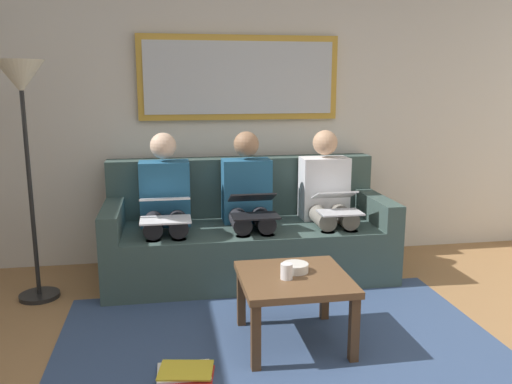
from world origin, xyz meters
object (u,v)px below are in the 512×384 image
at_px(coffee_table, 294,285).
at_px(laptop_white, 165,208).
at_px(bowl, 295,268).
at_px(person_right, 165,204).
at_px(framed_mirror, 240,78).
at_px(couch, 247,235).
at_px(laptop_silver, 337,202).
at_px(person_middle, 248,201).
at_px(standing_lamp, 23,104).
at_px(cup, 287,271).
at_px(person_left, 327,198).
at_px(laptop_black, 253,205).
at_px(magazine_stack, 185,372).

xyz_separation_m(coffee_table, laptop_white, (0.73, -0.91, 0.28)).
bearing_deg(bowl, person_right, -55.46).
bearing_deg(person_right, framed_mirror, -144.48).
bearing_deg(couch, person_right, 6.13).
bearing_deg(person_right, laptop_silver, 169.42).
distance_m(person_middle, laptop_white, 0.69).
xyz_separation_m(framed_mirror, laptop_white, (0.64, 0.70, -0.92)).
xyz_separation_m(couch, standing_lamp, (1.55, 0.27, 1.06)).
distance_m(cup, person_left, 1.35).
bearing_deg(laptop_black, couch, -90.00).
relative_size(person_left, person_right, 1.00).
distance_m(couch, person_left, 0.71).
bearing_deg(bowl, laptop_silver, -122.09).
bearing_deg(cup, laptop_black, -88.12).
bearing_deg(person_left, person_middle, 0.00).
bearing_deg(bowl, coffee_table, 71.54).
bearing_deg(couch, laptop_black, 90.00).
height_order(person_left, laptop_silver, person_left).
bearing_deg(couch, standing_lamp, 9.80).
relative_size(couch, magazine_stack, 7.03).
height_order(couch, person_left, person_left).
relative_size(person_left, person_middle, 1.00).
relative_size(person_middle, person_right, 1.00).
relative_size(cup, magazine_stack, 0.29).
bearing_deg(coffee_table, laptop_silver, -121.26).
relative_size(person_left, magazine_stack, 3.64).
bearing_deg(laptop_white, laptop_silver, -179.82).
bearing_deg(person_middle, coffee_table, 94.36).
bearing_deg(coffee_table, bowl, -108.46).
distance_m(cup, standing_lamp, 2.08).
distance_m(framed_mirror, coffee_table, 2.00).
bearing_deg(framed_mirror, laptop_silver, 132.60).
height_order(person_middle, laptop_black, person_middle).
bearing_deg(person_left, laptop_white, 10.75).
relative_size(framed_mirror, laptop_silver, 4.78).
relative_size(coffee_table, laptop_white, 1.70).
distance_m(laptop_black, person_right, 0.68).
distance_m(bowl, magazine_stack, 0.86).
relative_size(laptop_silver, laptop_white, 0.95).
bearing_deg(person_middle, standing_lamp, 7.31).
bearing_deg(person_right, laptop_black, 159.92).
bearing_deg(laptop_white, coffee_table, 128.77).
distance_m(bowl, person_left, 1.22).
distance_m(person_middle, laptop_black, 0.23).
bearing_deg(bowl, laptop_black, -82.77).
bearing_deg(coffee_table, person_left, -115.68).
xyz_separation_m(bowl, laptop_black, (0.11, -0.85, 0.18)).
distance_m(cup, laptop_white, 1.18).
bearing_deg(framed_mirror, laptop_black, 90.00).
bearing_deg(laptop_black, laptop_white, 0.81).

